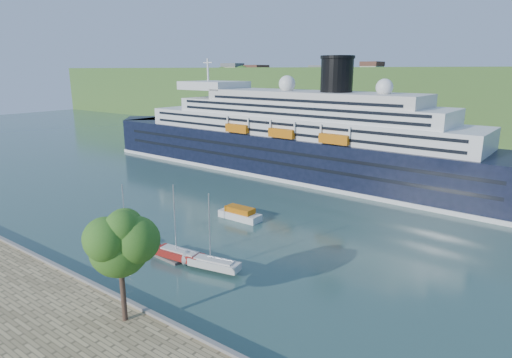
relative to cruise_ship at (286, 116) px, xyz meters
name	(u,v)px	position (x,y,z in m)	size (l,w,h in m)	color
ground	(71,280)	(8.86, -58.83, -12.99)	(400.00, 400.00, 0.00)	#2D514E
far_hillside	(432,101)	(8.86, 86.17, -0.99)	(400.00, 50.00, 24.00)	#356126
quay_coping	(68,272)	(8.86, -59.03, -11.84)	(220.00, 0.50, 0.30)	slate
cruise_ship	(286,116)	(0.00, 0.00, 0.00)	(115.73, 16.85, 25.99)	black
promenade_tree	(120,261)	(21.79, -61.00, -6.22)	(6.98, 6.98, 11.56)	#255B17
floating_pontoon	(142,245)	(7.75, -47.75, -12.82)	(16.09, 1.97, 0.36)	slate
sailboat_white_near	(126,216)	(5.30, -48.20, -9.03)	(6.14, 1.71, 7.93)	silver
sailboat_red	(178,226)	(15.25, -48.01, -8.29)	(7.28, 2.02, 9.40)	maroon
sailboat_white_far	(213,235)	(20.45, -47.41, -8.45)	(7.04, 1.96, 9.10)	silver
tender_launch	(240,213)	(11.51, -31.38, -12.00)	(7.22, 2.47, 1.99)	#C6650B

